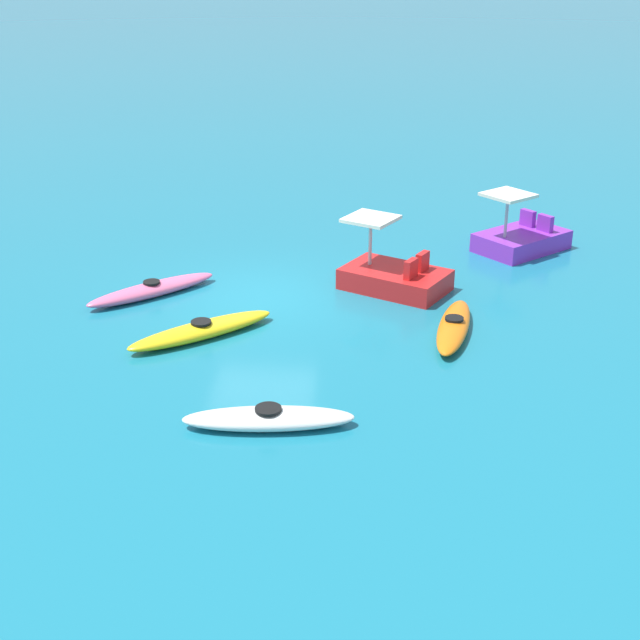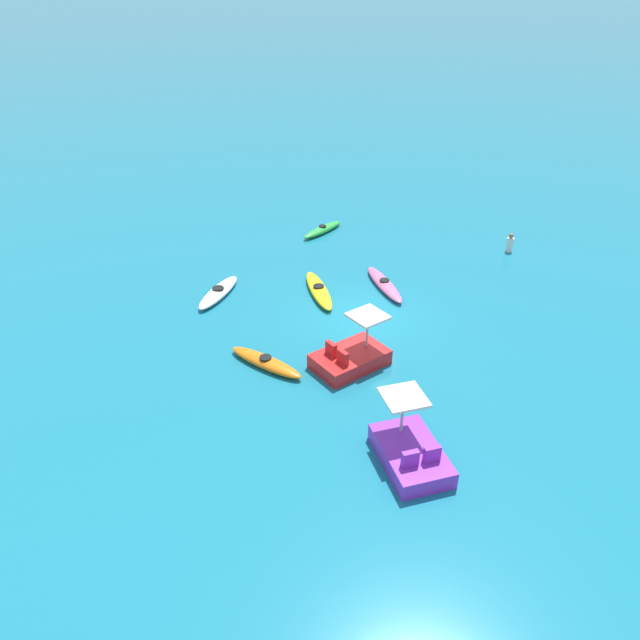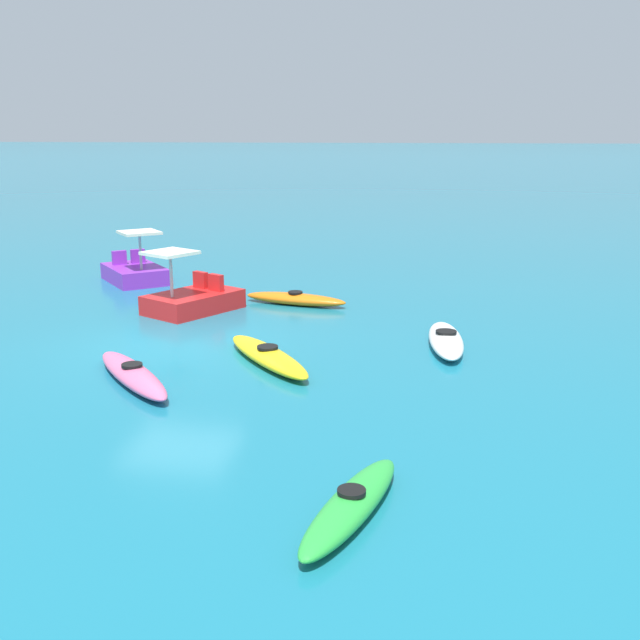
% 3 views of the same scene
% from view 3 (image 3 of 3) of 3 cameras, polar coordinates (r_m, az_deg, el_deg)
% --- Properties ---
extents(ground_plane, '(600.00, 600.00, 0.00)m').
position_cam_3_polar(ground_plane, '(16.79, -10.93, -1.90)').
color(ground_plane, '#19728C').
extents(kayak_orange, '(1.16, 2.98, 0.37)m').
position_cam_3_polar(kayak_orange, '(20.30, -1.90, 1.63)').
color(kayak_orange, orange).
rests_on(kayak_orange, ground_plane).
extents(kayak_green, '(2.81, 1.23, 0.37)m').
position_cam_3_polar(kayak_green, '(9.38, 2.42, -13.97)').
color(kayak_green, green).
rests_on(kayak_green, ground_plane).
extents(kayak_pink, '(2.85, 2.66, 0.37)m').
position_cam_3_polar(kayak_pink, '(14.46, -14.18, -4.05)').
color(kayak_pink, pink).
rests_on(kayak_pink, ground_plane).
extents(kayak_white, '(3.01, 1.01, 0.37)m').
position_cam_3_polar(kayak_white, '(16.53, 9.62, -1.51)').
color(kayak_white, white).
rests_on(kayak_white, ground_plane).
extents(kayak_yellow, '(3.02, 2.62, 0.37)m').
position_cam_3_polar(kayak_yellow, '(15.19, -4.03, -2.75)').
color(kayak_yellow, yellow).
rests_on(kayak_yellow, ground_plane).
extents(pedal_boat_red, '(2.83, 2.46, 1.68)m').
position_cam_3_polar(pedal_boat_red, '(19.78, -9.73, 1.61)').
color(pedal_boat_red, red).
rests_on(pedal_boat_red, ground_plane).
extents(pedal_boat_purple, '(2.79, 2.71, 1.68)m').
position_cam_3_polar(pedal_boat_purple, '(24.06, -14.00, 3.63)').
color(pedal_boat_purple, purple).
rests_on(pedal_boat_purple, ground_plane).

